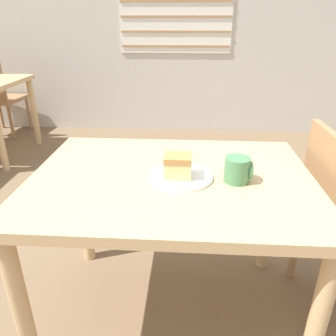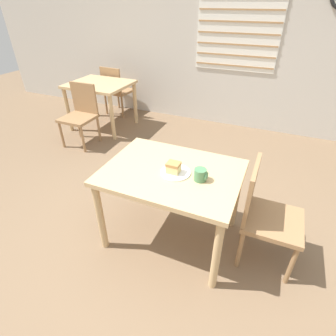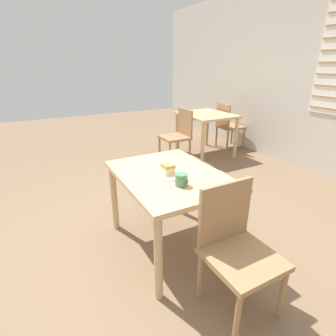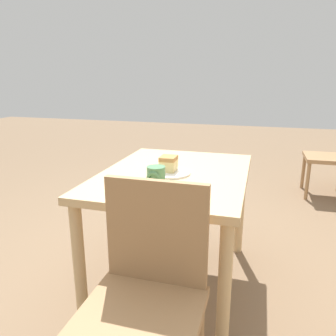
{
  "view_description": "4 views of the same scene",
  "coord_description": "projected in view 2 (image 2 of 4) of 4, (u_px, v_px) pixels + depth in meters",
  "views": [
    {
      "loc": [
        -0.01,
        -0.91,
        1.27
      ],
      "look_at": [
        -0.08,
        0.21,
        0.76
      ],
      "focal_mm": 35.0,
      "sensor_mm": 36.0,
      "label": 1
    },
    {
      "loc": [
        0.59,
        -1.38,
        1.87
      ],
      "look_at": [
        -0.07,
        0.16,
        0.78
      ],
      "focal_mm": 28.0,
      "sensor_mm": 36.0,
      "label": 2
    },
    {
      "loc": [
        1.71,
        -0.75,
        1.58
      ],
      "look_at": [
        -0.04,
        0.19,
        0.79
      ],
      "focal_mm": 28.0,
      "sensor_mm": 36.0,
      "label": 3
    },
    {
      "loc": [
        1.67,
        0.68,
        1.25
      ],
      "look_at": [
        -0.04,
        0.19,
        0.75
      ],
      "focal_mm": 35.0,
      "sensor_mm": 36.0,
      "label": 4
    }
  ],
  "objects": [
    {
      "name": "dining_table_near",
      "position": [
        172.0,
        181.0,
        2.13
      ],
      "size": [
        1.08,
        0.81,
        0.72
      ],
      "color": "tan",
      "rests_on": "ground_plane"
    },
    {
      "name": "plate",
      "position": [
        175.0,
        172.0,
        2.04
      ],
      "size": [
        0.24,
        0.24,
        0.01
      ],
      "color": "white",
      "rests_on": "dining_table_near"
    },
    {
      "name": "chair_near_window",
      "position": [
        265.0,
        213.0,
        2.03
      ],
      "size": [
        0.44,
        0.44,
        0.87
      ],
      "rotation": [
        0.0,
        0.0,
        1.57
      ],
      "color": "#9E754C",
      "rests_on": "ground_plane"
    },
    {
      "name": "chair_far_corner",
      "position": [
        81.0,
        113.0,
        3.8
      ],
      "size": [
        0.44,
        0.44,
        0.87
      ],
      "rotation": [
        0.0,
        0.0,
        0.01
      ],
      "color": "#9E754C",
      "rests_on": "ground_plane"
    },
    {
      "name": "ground_plane",
      "position": [
        168.0,
        254.0,
        2.28
      ],
      "size": [
        14.0,
        14.0,
        0.0
      ],
      "primitive_type": "plane",
      "color": "#7A6047"
    },
    {
      "name": "wall_back",
      "position": [
        250.0,
        36.0,
        3.84
      ],
      "size": [
        10.0,
        0.1,
        2.8
      ],
      "color": "beige",
      "rests_on": "ground_plane"
    },
    {
      "name": "coffee_mug",
      "position": [
        201.0,
        175.0,
        1.94
      ],
      "size": [
        0.1,
        0.09,
        0.09
      ],
      "color": "#4C8456",
      "rests_on": "dining_table_near"
    },
    {
      "name": "dining_table_far",
      "position": [
        100.0,
        90.0,
        4.2
      ],
      "size": [
        0.94,
        0.81,
        0.74
      ],
      "color": "tan",
      "rests_on": "ground_plane"
    },
    {
      "name": "cake_slice",
      "position": [
        173.0,
        167.0,
        2.02
      ],
      "size": [
        0.1,
        0.09,
        0.08
      ],
      "color": "#E0C67F",
      "rests_on": "plate"
    },
    {
      "name": "chair_far_opposite",
      "position": [
        116.0,
        89.0,
        4.8
      ],
      "size": [
        0.47,
        0.47,
        0.87
      ],
      "rotation": [
        0.0,
        0.0,
        3.06
      ],
      "color": "#9E754C",
      "rests_on": "ground_plane"
    }
  ]
}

